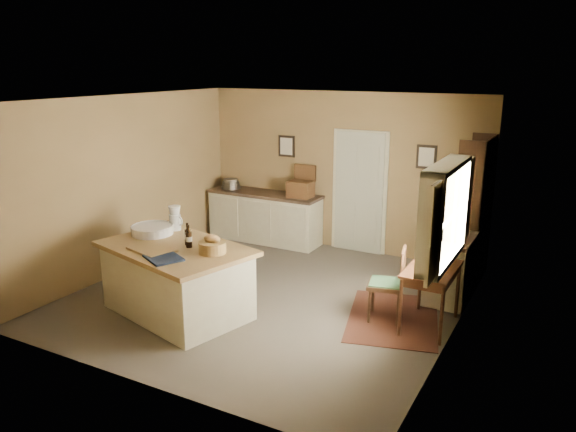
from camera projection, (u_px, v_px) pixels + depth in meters
name	position (u px, v px, depth m)	size (l,w,h in m)	color
ground	(268.00, 297.00, 7.81)	(5.00, 5.00, 0.00)	brown
wall_back	(341.00, 172.00, 9.58)	(5.00, 0.10, 2.70)	olive
wall_front	(134.00, 258.00, 5.33)	(5.00, 0.10, 2.70)	olive
wall_left	(127.00, 184.00, 8.60)	(0.10, 5.00, 2.70)	olive
wall_right	(459.00, 228.00, 6.31)	(0.10, 5.00, 2.70)	olive
ceiling	(266.00, 99.00, 7.10)	(5.00, 5.00, 0.00)	silver
door	(359.00, 191.00, 9.47)	(0.97, 0.06, 2.11)	#B3B399
framed_prints	(352.00, 151.00, 9.37)	(2.82, 0.02, 0.38)	black
window	(449.00, 214.00, 6.12)	(0.25, 1.99, 1.12)	beige
work_island	(177.00, 278.00, 7.20)	(2.18, 1.70, 1.20)	beige
sideboard	(265.00, 215.00, 10.17)	(2.10, 0.60, 1.18)	beige
rug	(393.00, 318.00, 7.14)	(1.10, 1.60, 0.01)	#452215
writing_desk	(432.00, 275.00, 6.76)	(0.56, 0.92, 0.82)	#361D10
desk_chair	(386.00, 285.00, 7.01)	(0.43, 0.43, 0.93)	black
right_cabinet	(450.00, 266.00, 7.70)	(0.60, 1.08, 0.99)	beige
shelving_unit	(477.00, 211.00, 8.15)	(0.36, 0.96, 2.14)	black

